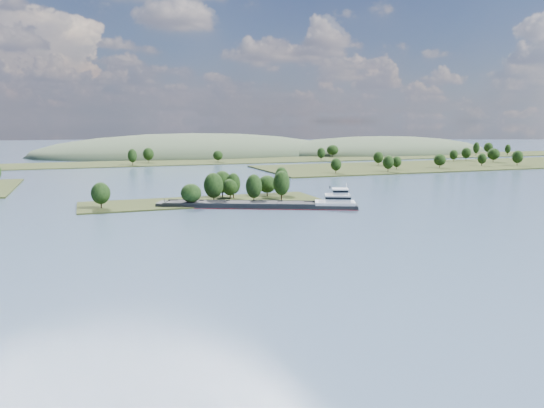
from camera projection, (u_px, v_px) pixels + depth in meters
name	position (u px, v px, depth m)	size (l,w,h in m)	color
ground	(243.00, 229.00, 167.74)	(1800.00, 1800.00, 0.00)	#3D5369
tree_island	(218.00, 192.00, 224.33)	(100.00, 30.38, 13.98)	#262F15
right_bank	(464.00, 164.00, 411.60)	(320.00, 90.00, 13.73)	#262F15
back_shoreline	(155.00, 163.00, 430.81)	(900.00, 60.00, 15.65)	#262F15
hill_east	(380.00, 153.00, 579.54)	(260.00, 140.00, 36.00)	#374530
hill_west	(194.00, 155.00, 541.38)	(320.00, 160.00, 44.00)	#374530
cargo_barge	(271.00, 204.00, 210.21)	(76.80, 39.79, 10.75)	black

